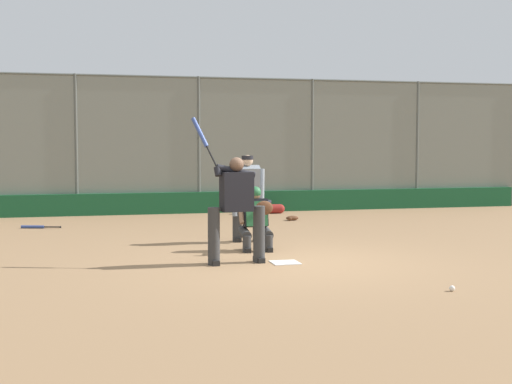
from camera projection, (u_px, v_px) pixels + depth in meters
ground_plane at (285, 263)px, 11.13m from camera, size 160.00×160.00×0.00m
home_plate_marker at (285, 263)px, 11.13m from camera, size 0.43×0.43×0.01m
backstop_fence at (199, 142)px, 19.13m from camera, size 19.29×0.08×3.66m
padding_wall at (200, 202)px, 19.15m from camera, size 18.82×0.18×0.57m
bleachers_beyond at (282, 184)px, 22.73m from camera, size 13.44×3.05×1.80m
batter_at_plate at (236, 206)px, 11.02m from camera, size 1.12×0.61×2.28m
catcher_behind_plate at (256, 218)px, 12.37m from camera, size 0.59×0.70×1.12m
umpire_home at (247, 195)px, 13.48m from camera, size 0.67×0.45×1.65m
spare_bat_near_backstop at (36, 227)px, 15.68m from camera, size 0.87×0.31×0.07m
fielding_glove_on_dirt at (292, 218)px, 17.30m from camera, size 0.31×0.24×0.11m
baseball_loose at (452, 288)px, 8.99m from camera, size 0.07×0.07×0.07m
equipment_bag_dugout_side at (261, 209)px, 18.95m from camera, size 1.30×0.25×0.25m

